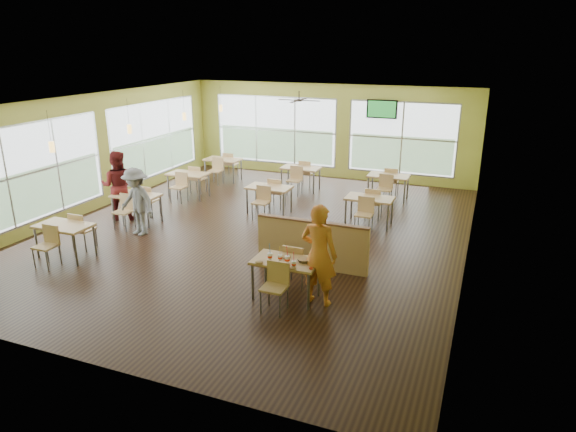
% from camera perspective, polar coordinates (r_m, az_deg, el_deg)
% --- Properties ---
extents(room, '(12.00, 12.04, 3.20)m').
position_cam_1_polar(room, '(12.44, -3.66, 5.22)').
color(room, black).
rests_on(room, ground).
extents(window_bays, '(9.24, 10.24, 2.38)m').
position_cam_1_polar(window_bays, '(16.33, -7.53, 7.89)').
color(window_bays, white).
rests_on(window_bays, room).
extents(main_table, '(1.22, 1.52, 0.87)m').
position_cam_1_polar(main_table, '(9.37, -0.23, -5.59)').
color(main_table, tan).
rests_on(main_table, floor).
extents(half_wall_divider, '(2.40, 0.14, 1.04)m').
position_cam_1_polar(half_wall_divider, '(10.67, 2.67, -3.14)').
color(half_wall_divider, tan).
rests_on(half_wall_divider, floor).
extents(dining_tables, '(6.92, 8.72, 0.87)m').
position_cam_1_polar(dining_tables, '(14.61, -4.47, 3.32)').
color(dining_tables, tan).
rests_on(dining_tables, floor).
extents(pendant_lights, '(0.11, 7.31, 0.86)m').
position_cam_1_polar(pendant_lights, '(14.46, -14.30, 10.03)').
color(pendant_lights, '#2D2119').
rests_on(pendant_lights, ceiling).
extents(ceiling_fan, '(1.25, 1.25, 0.29)m').
position_cam_1_polar(ceiling_fan, '(14.94, 1.23, 12.76)').
color(ceiling_fan, '#2D2119').
rests_on(ceiling_fan, ceiling).
extents(tv_backwall, '(1.00, 0.07, 0.60)m').
position_cam_1_polar(tv_backwall, '(17.28, 10.39, 11.61)').
color(tv_backwall, black).
rests_on(tv_backwall, wall_back).
extents(man_plaid, '(0.73, 0.52, 1.88)m').
position_cam_1_polar(man_plaid, '(9.08, 3.45, -4.32)').
color(man_plaid, '#E54419').
rests_on(man_plaid, floor).
extents(patron_maroon, '(1.10, 1.00, 1.84)m').
position_cam_1_polar(patron_maroon, '(14.28, -18.36, 3.24)').
color(patron_maroon, '#5B1716').
rests_on(patron_maroon, floor).
extents(patron_grey, '(1.20, 0.86, 1.68)m').
position_cam_1_polar(patron_grey, '(12.95, -16.46, 1.53)').
color(patron_grey, slate).
rests_on(patron_grey, floor).
extents(cup_blue, '(0.10, 0.10, 0.35)m').
position_cam_1_polar(cup_blue, '(9.31, -2.02, -4.50)').
color(cup_blue, white).
rests_on(cup_blue, main_table).
extents(cup_yellow, '(0.08, 0.08, 0.30)m').
position_cam_1_polar(cup_yellow, '(9.28, -0.90, -4.63)').
color(cup_yellow, white).
rests_on(cup_yellow, main_table).
extents(cup_red_near, '(0.10, 0.10, 0.37)m').
position_cam_1_polar(cup_red_near, '(9.17, -0.09, -4.85)').
color(cup_red_near, white).
rests_on(cup_red_near, main_table).
extents(cup_red_far, '(0.09, 0.09, 0.32)m').
position_cam_1_polar(cup_red_far, '(9.00, 0.65, -5.36)').
color(cup_red_far, white).
rests_on(cup_red_far, main_table).
extents(food_basket, '(0.25, 0.25, 0.06)m').
position_cam_1_polar(food_basket, '(9.26, 1.80, -4.89)').
color(food_basket, black).
rests_on(food_basket, main_table).
extents(ketchup_cup, '(0.06, 0.06, 0.03)m').
position_cam_1_polar(ketchup_cup, '(8.97, 2.57, -5.83)').
color(ketchup_cup, '#B1290C').
rests_on(ketchup_cup, main_table).
extents(wrapper_left, '(0.16, 0.14, 0.04)m').
position_cam_1_polar(wrapper_left, '(9.21, -3.22, -5.14)').
color(wrapper_left, '#A78451').
rests_on(wrapper_left, main_table).
extents(wrapper_mid, '(0.21, 0.19, 0.05)m').
position_cam_1_polar(wrapper_mid, '(9.42, -0.26, -4.49)').
color(wrapper_mid, '#A78451').
rests_on(wrapper_mid, main_table).
extents(wrapper_right, '(0.13, 0.12, 0.03)m').
position_cam_1_polar(wrapper_right, '(8.98, 0.55, -5.78)').
color(wrapper_right, '#A78451').
rests_on(wrapper_right, main_table).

